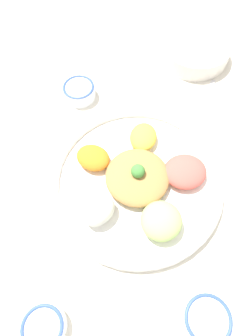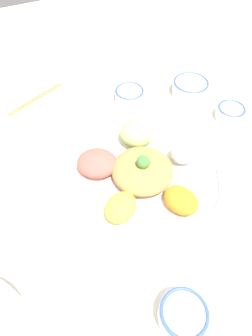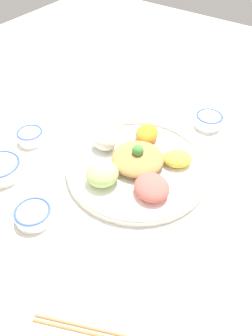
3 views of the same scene
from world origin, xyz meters
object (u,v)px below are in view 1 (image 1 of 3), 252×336
at_px(rice_bowl_blue, 207,319).
at_px(rice_bowl_plain, 44,327).
at_px(salad_platter, 137,182).
at_px(serving_spoon_main, 204,99).
at_px(side_serving_bowl, 195,50).
at_px(sauce_bowl_red, 79,91).

height_order(rice_bowl_blue, rice_bowl_plain, rice_bowl_plain).
relative_size(salad_platter, serving_spoon_main, 3.15).
relative_size(side_serving_bowl, serving_spoon_main, 1.60).
distance_m(salad_platter, serving_spoon_main, 0.34).
height_order(rice_bowl_plain, serving_spoon_main, rice_bowl_plain).
distance_m(rice_bowl_plain, side_serving_bowl, 0.84).
xyz_separation_m(salad_platter, sauce_bowl_red, (-0.32, 0.08, -0.00)).
bearing_deg(rice_bowl_plain, serving_spoon_main, 101.97).
relative_size(salad_platter, side_serving_bowl, 1.97).
bearing_deg(serving_spoon_main, side_serving_bowl, 32.10).
bearing_deg(sauce_bowl_red, serving_spoon_main, 43.82).
xyz_separation_m(sauce_bowl_red, rice_bowl_blue, (0.62, -0.19, -0.00)).
bearing_deg(side_serving_bowl, serving_spoon_main, -40.24).
height_order(rice_bowl_blue, side_serving_bowl, side_serving_bowl).
relative_size(rice_bowl_plain, serving_spoon_main, 0.62).
height_order(sauce_bowl_red, rice_bowl_plain, sauce_bowl_red).
height_order(salad_platter, side_serving_bowl, salad_platter).
bearing_deg(salad_platter, rice_bowl_blue, -20.01).
height_order(rice_bowl_plain, side_serving_bowl, side_serving_bowl).
relative_size(rice_bowl_plain, side_serving_bowl, 0.39).
distance_m(rice_bowl_blue, rice_bowl_plain, 0.32).
relative_size(sauce_bowl_red, serving_spoon_main, 0.67).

